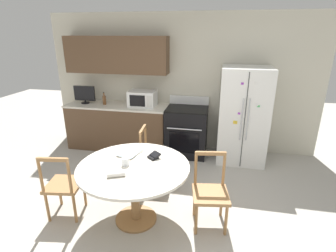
{
  "coord_description": "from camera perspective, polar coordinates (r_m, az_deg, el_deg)",
  "views": [
    {
      "loc": [
        0.76,
        -2.39,
        2.26
      ],
      "look_at": [
        0.05,
        1.15,
        0.95
      ],
      "focal_mm": 28.0,
      "sensor_mm": 36.0,
      "label": 1
    }
  ],
  "objects": [
    {
      "name": "microwave",
      "position": [
        5.05,
        -5.56,
        5.97
      ],
      "size": [
        0.51,
        0.38,
        0.3
      ],
      "color": "white",
      "rests_on": "kitchen_counter"
    },
    {
      "name": "dining_table",
      "position": [
        3.2,
        -7.41,
        -10.59
      ],
      "size": [
        1.33,
        1.33,
        0.77
      ],
      "color": "beige",
      "rests_on": "ground_plane"
    },
    {
      "name": "refrigerator",
      "position": [
        4.83,
        16.01,
        2.21
      ],
      "size": [
        0.84,
        0.75,
        1.7
      ],
      "color": "white",
      "rests_on": "ground_plane"
    },
    {
      "name": "folded_napkin",
      "position": [
        2.94,
        -11.19,
        -10.34
      ],
      "size": [
        0.2,
        0.13,
        0.05
      ],
      "color": "silver",
      "rests_on": "dining_table"
    },
    {
      "name": "mail_stack",
      "position": [
        3.43,
        -8.26,
        -5.81
      ],
      "size": [
        0.32,
        0.36,
        0.02
      ],
      "color": "white",
      "rests_on": "dining_table"
    },
    {
      "name": "dining_chair_far",
      "position": [
        4.07,
        -3.11,
        -6.73
      ],
      "size": [
        0.45,
        0.45,
        0.9
      ],
      "rotation": [
        0.0,
        0.0,
        4.79
      ],
      "color": "#9E7042",
      "rests_on": "ground_plane"
    },
    {
      "name": "ground_plane",
      "position": [
        3.37,
        -5.03,
        -22.2
      ],
      "size": [
        14.0,
        14.0,
        0.0
      ],
      "primitive_type": "plane",
      "color": "#B2ADA3"
    },
    {
      "name": "dining_chair_left",
      "position": [
        3.62,
        -21.8,
        -11.93
      ],
      "size": [
        0.48,
        0.48,
        0.9
      ],
      "rotation": [
        0.0,
        0.0,
        6.43
      ],
      "color": "#9E7042",
      "rests_on": "ground_plane"
    },
    {
      "name": "wallet",
      "position": [
        3.28,
        -3.02,
        -6.54
      ],
      "size": [
        0.17,
        0.17,
        0.07
      ],
      "color": "black",
      "rests_on": "dining_table"
    },
    {
      "name": "counter_bottle",
      "position": [
        5.31,
        -13.7,
        5.57
      ],
      "size": [
        0.07,
        0.07,
        0.25
      ],
      "color": "brown",
      "rests_on": "kitchen_counter"
    },
    {
      "name": "kitchen_counter",
      "position": [
        5.39,
        -10.74,
        -0.05
      ],
      "size": [
        2.01,
        0.64,
        0.9
      ],
      "color": "brown",
      "rests_on": "ground_plane"
    },
    {
      "name": "dining_chair_right",
      "position": [
        3.28,
        9.17,
        -14.15
      ],
      "size": [
        0.48,
        0.48,
        0.9
      ],
      "rotation": [
        0.0,
        0.0,
        3.3
      ],
      "color": "#9E7042",
      "rests_on": "ground_plane"
    },
    {
      "name": "countertop_tv",
      "position": [
        5.48,
        -17.7,
        6.66
      ],
      "size": [
        0.43,
        0.16,
        0.35
      ],
      "color": "black",
      "rests_on": "kitchen_counter"
    },
    {
      "name": "oven_range",
      "position": [
        5.01,
        4.06,
        -1.04
      ],
      "size": [
        0.76,
        0.68,
        1.08
      ],
      "color": "black",
      "rests_on": "ground_plane"
    },
    {
      "name": "candle_glass",
      "position": [
        3.15,
        -9.25,
        -7.71
      ],
      "size": [
        0.09,
        0.09,
        0.09
      ],
      "color": "silver",
      "rests_on": "dining_table"
    },
    {
      "name": "back_wall",
      "position": [
        5.16,
        -0.67,
        10.76
      ],
      "size": [
        5.2,
        0.44,
        2.6
      ],
      "color": "beige",
      "rests_on": "ground_plane"
    }
  ]
}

